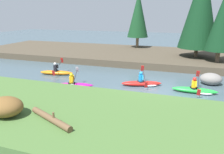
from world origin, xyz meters
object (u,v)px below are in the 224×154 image
at_px(kayaker_middle, 143,83).
at_px(driftwood_log, 51,119).
at_px(kayaker_lead, 196,90).
at_px(boulder_midstream, 211,79).
at_px(kayaker_trailing, 74,85).
at_px(kayaker_far_back, 57,72).

xyz_separation_m(kayaker_middle, driftwood_log, (-2.03, -7.80, 0.76)).
relative_size(kayaker_lead, driftwood_log, 1.21).
bearing_deg(boulder_midstream, driftwood_log, -123.87).
bearing_deg(kayaker_trailing, kayaker_lead, -6.03).
distance_m(kayaker_far_back, boulder_midstream, 11.62).
distance_m(kayaker_middle, driftwood_log, 8.10).
xyz_separation_m(kayaker_far_back, boulder_midstream, (11.56, 1.21, 0.19)).
bearing_deg(kayaker_far_back, kayaker_middle, -15.32).
height_order(kayaker_lead, driftwood_log, driftwood_log).
distance_m(kayaker_far_back, driftwood_log, 9.84).
bearing_deg(kayaker_middle, kayaker_trailing, -174.97).
bearing_deg(kayaker_lead, kayaker_far_back, 173.87).
bearing_deg(kayaker_middle, kayaker_far_back, 156.60).
xyz_separation_m(kayaker_middle, kayaker_far_back, (-7.16, 0.57, 0.02)).
distance_m(kayaker_lead, kayaker_trailing, 7.81).
bearing_deg(kayaker_far_back, driftwood_log, -69.28).
bearing_deg(kayaker_middle, kayaker_lead, -24.47).
bearing_deg(boulder_midstream, kayaker_trailing, -157.04).
bearing_deg(kayaker_trailing, boulder_midstream, 5.52).
bearing_deg(driftwood_log, kayaker_trailing, 134.53).
bearing_deg(boulder_midstream, kayaker_middle, -157.95).
distance_m(kayaker_lead, kayaker_middle, 3.43).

